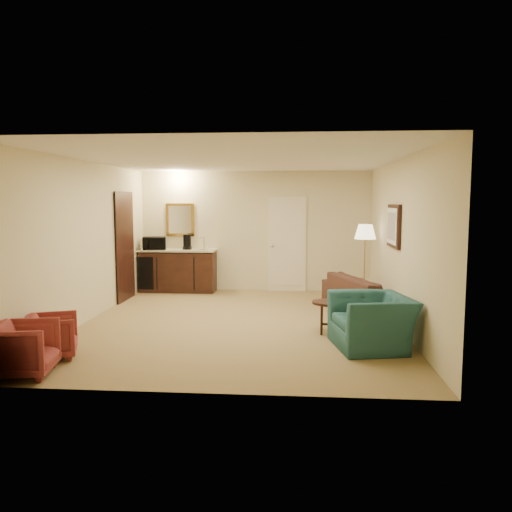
{
  "coord_description": "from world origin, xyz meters",
  "views": [
    {
      "loc": [
        0.87,
        -7.84,
        1.94
      ],
      "look_at": [
        0.22,
        0.5,
        1.03
      ],
      "focal_mm": 35.0,
      "sensor_mm": 36.0,
      "label": 1
    }
  ],
  "objects_px": {
    "sofa": "(367,288)",
    "floor_lamp": "(364,264)",
    "teal_armchair": "(372,313)",
    "wetbar_cabinet": "(178,270)",
    "waste_bin": "(208,286)",
    "rose_chair_far": "(23,346)",
    "rose_chair_near": "(52,334)",
    "coffee_table": "(340,317)",
    "coffee_maker": "(187,242)",
    "microwave": "(154,242)"
  },
  "relations": [
    {
      "from": "rose_chair_far",
      "to": "waste_bin",
      "type": "distance_m",
      "value": 5.41
    },
    {
      "from": "rose_chair_far",
      "to": "coffee_table",
      "type": "distance_m",
      "value": 4.27
    },
    {
      "from": "floor_lamp",
      "to": "waste_bin",
      "type": "height_order",
      "value": "floor_lamp"
    },
    {
      "from": "microwave",
      "to": "coffee_maker",
      "type": "xyz_separation_m",
      "value": [
        0.7,
        0.07,
        -0.01
      ]
    },
    {
      "from": "rose_chair_far",
      "to": "floor_lamp",
      "type": "xyz_separation_m",
      "value": [
        4.35,
        4.38,
        0.43
      ]
    },
    {
      "from": "wetbar_cabinet",
      "to": "waste_bin",
      "type": "distance_m",
      "value": 0.73
    },
    {
      "from": "teal_armchair",
      "to": "coffee_table",
      "type": "bearing_deg",
      "value": -164.99
    },
    {
      "from": "coffee_table",
      "to": "microwave",
      "type": "xyz_separation_m",
      "value": [
        -3.69,
        3.14,
        0.85
      ]
    },
    {
      "from": "coffee_table",
      "to": "floor_lamp",
      "type": "distance_m",
      "value": 2.4
    },
    {
      "from": "rose_chair_far",
      "to": "coffee_table",
      "type": "xyz_separation_m",
      "value": [
        3.69,
        2.13,
        -0.1
      ]
    },
    {
      "from": "wetbar_cabinet",
      "to": "floor_lamp",
      "type": "xyz_separation_m",
      "value": [
        3.85,
        -0.97,
        0.3
      ]
    },
    {
      "from": "wetbar_cabinet",
      "to": "waste_bin",
      "type": "xyz_separation_m",
      "value": [
        0.65,
        -0.07,
        -0.32
      ]
    },
    {
      "from": "sofa",
      "to": "teal_armchair",
      "type": "distance_m",
      "value": 2.24
    },
    {
      "from": "wetbar_cabinet",
      "to": "coffee_table",
      "type": "relative_size",
      "value": 1.99
    },
    {
      "from": "rose_chair_near",
      "to": "sofa",
      "type": "bearing_deg",
      "value": -76.42
    },
    {
      "from": "rose_chair_near",
      "to": "waste_bin",
      "type": "height_order",
      "value": "rose_chair_near"
    },
    {
      "from": "sofa",
      "to": "coffee_maker",
      "type": "bearing_deg",
      "value": 44.97
    },
    {
      "from": "wetbar_cabinet",
      "to": "rose_chair_far",
      "type": "bearing_deg",
      "value": -95.34
    },
    {
      "from": "coffee_maker",
      "to": "waste_bin",
      "type": "bearing_deg",
      "value": -24.01
    },
    {
      "from": "microwave",
      "to": "coffee_maker",
      "type": "relative_size",
      "value": 1.53
    },
    {
      "from": "rose_chair_near",
      "to": "rose_chair_far",
      "type": "distance_m",
      "value": 0.65
    },
    {
      "from": "rose_chair_near",
      "to": "floor_lamp",
      "type": "relative_size",
      "value": 0.39
    },
    {
      "from": "rose_chair_far",
      "to": "teal_armchair",
      "type": "bearing_deg",
      "value": -81.23
    },
    {
      "from": "microwave",
      "to": "rose_chair_near",
      "type": "bearing_deg",
      "value": -105.04
    },
    {
      "from": "teal_armchair",
      "to": "coffee_maker",
      "type": "distance_m",
      "value": 5.2
    },
    {
      "from": "rose_chair_far",
      "to": "rose_chair_near",
      "type": "bearing_deg",
      "value": -10.38
    },
    {
      "from": "coffee_table",
      "to": "microwave",
      "type": "height_order",
      "value": "microwave"
    },
    {
      "from": "sofa",
      "to": "coffee_table",
      "type": "relative_size",
      "value": 2.59
    },
    {
      "from": "coffee_maker",
      "to": "sofa",
      "type": "bearing_deg",
      "value": -41.59
    },
    {
      "from": "sofa",
      "to": "teal_armchair",
      "type": "bearing_deg",
      "value": 154.07
    },
    {
      "from": "sofa",
      "to": "coffee_maker",
      "type": "height_order",
      "value": "coffee_maker"
    },
    {
      "from": "rose_chair_far",
      "to": "microwave",
      "type": "bearing_deg",
      "value": -10.38
    },
    {
      "from": "coffee_table",
      "to": "coffee_maker",
      "type": "bearing_deg",
      "value": 132.92
    },
    {
      "from": "wetbar_cabinet",
      "to": "teal_armchair",
      "type": "height_order",
      "value": "teal_armchair"
    },
    {
      "from": "wetbar_cabinet",
      "to": "coffee_maker",
      "type": "height_order",
      "value": "coffee_maker"
    },
    {
      "from": "sofa",
      "to": "waste_bin",
      "type": "xyz_separation_m",
      "value": [
        -3.15,
        1.65,
        -0.28
      ]
    },
    {
      "from": "sofa",
      "to": "floor_lamp",
      "type": "xyz_separation_m",
      "value": [
        0.05,
        0.75,
        0.34
      ]
    },
    {
      "from": "microwave",
      "to": "coffee_table",
      "type": "bearing_deg",
      "value": -55.44
    },
    {
      "from": "wetbar_cabinet",
      "to": "teal_armchair",
      "type": "distance_m",
      "value": 5.31
    },
    {
      "from": "wetbar_cabinet",
      "to": "teal_armchair",
      "type": "bearing_deg",
      "value": -48.03
    },
    {
      "from": "rose_chair_far",
      "to": "coffee_table",
      "type": "bearing_deg",
      "value": -70.4
    },
    {
      "from": "rose_chair_near",
      "to": "microwave",
      "type": "height_order",
      "value": "microwave"
    },
    {
      "from": "floor_lamp",
      "to": "teal_armchair",
      "type": "bearing_deg",
      "value": -95.76
    },
    {
      "from": "teal_armchair",
      "to": "rose_chair_near",
      "type": "relative_size",
      "value": 1.8
    },
    {
      "from": "waste_bin",
      "to": "microwave",
      "type": "relative_size",
      "value": 0.58
    },
    {
      "from": "rose_chair_near",
      "to": "coffee_table",
      "type": "height_order",
      "value": "rose_chair_near"
    },
    {
      "from": "teal_armchair",
      "to": "floor_lamp",
      "type": "relative_size",
      "value": 0.71
    },
    {
      "from": "coffee_table",
      "to": "floor_lamp",
      "type": "relative_size",
      "value": 0.54
    },
    {
      "from": "teal_armchair",
      "to": "floor_lamp",
      "type": "height_order",
      "value": "floor_lamp"
    },
    {
      "from": "rose_chair_near",
      "to": "wetbar_cabinet",
      "type": "bearing_deg",
      "value": -27.18
    }
  ]
}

